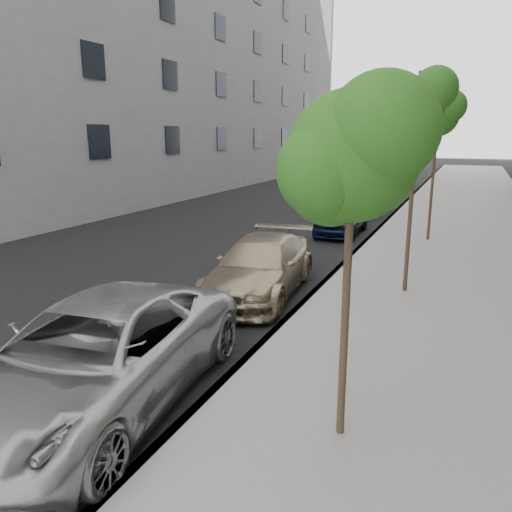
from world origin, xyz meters
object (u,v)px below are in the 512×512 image
Objects in this scene: tree_far at (439,116)px; minivan at (96,356)px; tree_near at (355,156)px; sedan_black at (365,201)px; sedan_blue at (342,217)px; tree_mid at (420,104)px; suv at (260,266)px; sedan_rear at (370,188)px.

minivan is (-3.50, -13.52, -3.68)m from tree_far.
tree_far is 0.92× the size of minivan.
sedan_black is at bearing 100.46° from tree_near.
sedan_blue is (-3.33, 13.49, -2.99)m from tree_near.
minivan is at bearing -87.07° from sedan_black.
tree_mid is 5.24m from suv.
sedan_blue is (0.04, 8.21, -0.03)m from suv.
tree_mid is 1.12× the size of sedan_rear.
tree_mid is (-0.00, 6.50, 0.87)m from tree_near.
tree_near is 0.96× the size of sedan_rear.
suv is at bearing -113.53° from tree_far.
tree_far is (0.00, 6.50, -0.07)m from tree_mid.
minivan is at bearing -116.52° from tree_mid.
tree_mid is 19.00m from sedan_rear.
sedan_blue is 0.85× the size of sedan_rear.
tree_far is 1.32× the size of sedan_blue.
tree_mid is 1.08× the size of suv.
tree_mid reaches higher than suv.
sedan_blue is at bearing 84.23° from suv.
tree_far reaches higher than sedan_black.
tree_far reaches higher than minivan.
suv is (-3.36, 5.28, -2.96)m from tree_near.
sedan_rear is at bearing 103.51° from tree_mid.
sedan_rear reaches higher than sedan_blue.
tree_mid reaches higher than minivan.
minivan reaches higher than sedan_black.
tree_near reaches higher than suv.
minivan is at bearing -86.54° from sedan_rear.
tree_near is 0.79× the size of minivan.
tree_far is at bearing 60.95° from suv.
tree_mid is at bearing -71.05° from sedan_black.
sedan_blue is 11.15m from sedan_rear.
tree_mid reaches higher than tree_near.
sedan_black is at bearing 121.39° from tree_far.
suv reaches higher than sedan_black.
sedan_blue is at bearing 171.62° from tree_far.
tree_near is 0.92× the size of suv.
tree_far is 5.07m from sedan_blue.
tree_far reaches higher than suv.
minivan reaches higher than sedan_blue.
sedan_rear is at bearing 110.56° from tree_far.
tree_mid is at bearing -74.95° from sedan_rear.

